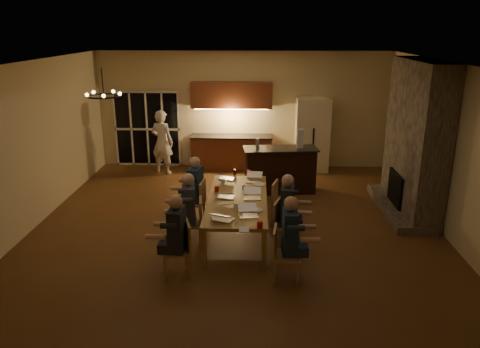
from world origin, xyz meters
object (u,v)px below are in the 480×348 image
Objects in this scene: laptop_e at (227,174)px; bar_blender at (300,138)px; person_right_near at (290,238)px; chair_right_far at (284,204)px; laptop_a at (223,214)px; chair_left_far at (193,202)px; bar_bottle at (257,144)px; person_left_far at (196,190)px; chair_right_near at (287,255)px; laptop_c at (226,191)px; plate_far at (258,184)px; laptop_f at (254,177)px; can_cola at (235,172)px; laptop_d at (252,193)px; chair_left_near at (176,249)px; chair_left_mid at (190,223)px; mug_front at (236,206)px; bar_island at (280,170)px; mug_back at (223,182)px; redcup_near at (260,225)px; chandelier at (104,96)px; standing_person at (162,142)px; laptop_b at (249,210)px; chair_right_mid at (288,226)px; can_silver at (241,209)px; plate_left at (217,216)px; plate_near at (257,210)px; person_left_near at (177,236)px; redcup_far at (249,173)px; mug_mid at (244,187)px; dining_table at (237,217)px.

bar_blender is at bearing -118.49° from laptop_e.
person_right_near is at bearing 132.88° from laptop_e.
chair_right_far is 2.78× the size of laptop_a.
bar_bottle is at bearing 152.18° from chair_left_far.
person_left_far reaches higher than bar_bottle.
laptop_c reaches higher than chair_right_near.
plate_far is (1.26, 0.19, 0.07)m from person_left_far.
chair_right_near is 2.74m from laptop_f.
person_right_near reaches higher than can_cola.
person_left_far is 4.31× the size of laptop_d.
chair_left_mid is at bearing 159.75° from chair_left_near.
bar_island is at bearing 73.20° from mug_front.
chair_left_near is at bearing -128.89° from laptop_d.
redcup_near is (0.75, -2.15, 0.01)m from mug_back.
chandelier is at bearing 72.45° from person_right_near.
mug_front is (0.22, -0.57, -0.06)m from laptop_c.
laptop_f is at bearing 138.06° from chair_left_near.
standing_person is at bearing 27.85° from person_right_near.
bar_island is 7.24× the size of bar_bottle.
bar_blender is at bearing -112.40° from laptop_c.
laptop_b is at bearing -4.06° from chandelier.
laptop_f reaches higher than chair_right_mid.
chair_right_mid is 2.78× the size of laptop_b.
plate_far is at bearing 38.68° from chair_right_mid.
plate_left is (-0.39, -0.21, -0.05)m from can_silver.
can_silver is (0.92, -0.20, 0.37)m from chair_left_mid.
laptop_c reaches higher than plate_near.
plate_far is (1.23, 1.27, 0.31)m from chair_left_mid.
chair_right_mid is at bearing -47.17° from mug_back.
person_left_near reaches higher than mug_front.
plate_near is at bearing -84.78° from redcup_far.
bar_island reaches higher than plate_left.
mug_mid is at bearing 107.77° from laptop_d.
laptop_b is (1.14, 0.66, 0.42)m from chair_left_near.
mug_front is (0.19, 0.52, -0.06)m from laptop_a.
person_right_near is 5.40× the size of plate_far.
person_left_far is 2.28m from bar_bottle.
chair_left_mid reaches higher than redcup_near.
plate_far is at bearing 76.76° from chair_right_far.
laptop_b is at bearing -116.32° from plate_near.
bar_blender is (1.07, 1.60, 0.44)m from laptop_f.
plate_left is (-1.22, -1.41, 0.31)m from chair_right_far.
laptop_b is 1.36m from mug_mid.
plate_far is at bearing -1.38° from mug_back.
dining_table is 1.59× the size of standing_person.
plate_left is at bearing 170.84° from laptop_b.
bar_bottle is (1.29, 1.88, 0.76)m from chair_left_far.
person_left_far is 4.31× the size of laptop_b.
can_cola is (-0.39, 1.45, -0.05)m from laptop_d.
laptop_e is (-1.14, 2.72, 0.17)m from person_right_near.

